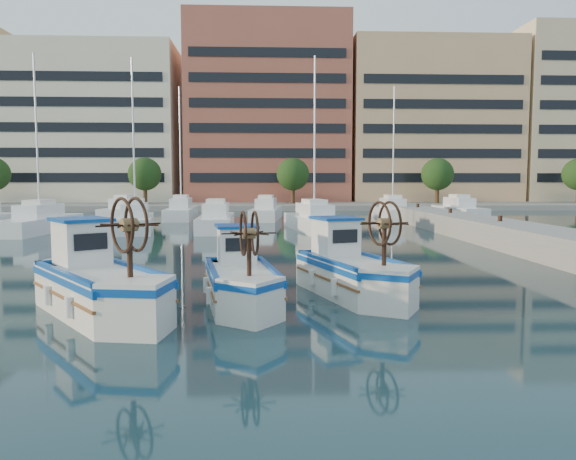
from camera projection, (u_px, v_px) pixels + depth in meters
The scene contains 7 objects.
ground at pixel (255, 301), 15.72m from camera, with size 300.00×300.00×0.00m, color #193A43.
quay at pixel (558, 245), 24.22m from camera, with size 3.00×60.00×1.20m, color gray.
waterfront at pixel (325, 127), 79.90m from camera, with size 180.00×40.00×25.60m.
yacht_marina at pixel (220, 218), 43.37m from camera, with size 39.90×22.95×11.50m.
fishing_boat_a at pixel (98, 282), 14.11m from camera, with size 4.29×4.89×3.02m.
fishing_boat_b at pixel (241, 277), 15.32m from camera, with size 2.33×4.37×2.65m.
fishing_boat_c at pixel (351, 269), 16.51m from camera, with size 3.06×4.70×2.85m.
Camera 1 is at (0.23, -15.51, 3.36)m, focal length 35.00 mm.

